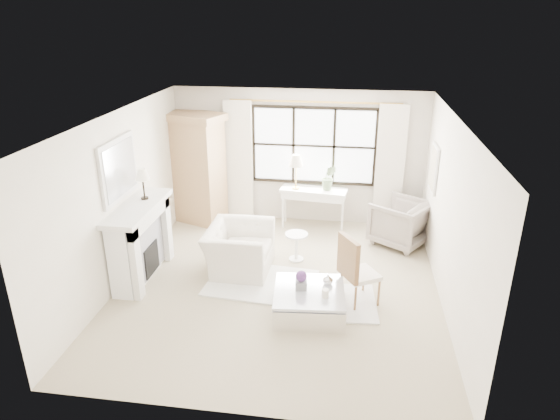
{
  "coord_description": "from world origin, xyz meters",
  "views": [
    {
      "loc": [
        1.02,
        -6.86,
        4.13
      ],
      "look_at": [
        -0.0,
        0.2,
        1.23
      ],
      "focal_mm": 32.0,
      "sensor_mm": 36.0,
      "label": 1
    }
  ],
  "objects_px": {
    "console_table": "(313,208)",
    "coffee_table": "(309,302)",
    "armoire": "(197,168)",
    "club_armchair": "(239,249)"
  },
  "relations": [
    {
      "from": "console_table",
      "to": "armoire",
      "type": "bearing_deg",
      "value": -172.66
    },
    {
      "from": "console_table",
      "to": "coffee_table",
      "type": "height_order",
      "value": "console_table"
    },
    {
      "from": "armoire",
      "to": "coffee_table",
      "type": "relative_size",
      "value": 2.07
    },
    {
      "from": "coffee_table",
      "to": "club_armchair",
      "type": "bearing_deg",
      "value": 133.38
    },
    {
      "from": "club_armchair",
      "to": "coffee_table",
      "type": "bearing_deg",
      "value": -130.82
    },
    {
      "from": "club_armchair",
      "to": "coffee_table",
      "type": "xyz_separation_m",
      "value": [
        1.28,
        -1.14,
        -0.2
      ]
    },
    {
      "from": "console_table",
      "to": "coffee_table",
      "type": "bearing_deg",
      "value": -79.52
    },
    {
      "from": "armoire",
      "to": "console_table",
      "type": "relative_size",
      "value": 1.67
    },
    {
      "from": "armoire",
      "to": "club_armchair",
      "type": "distance_m",
      "value": 2.45
    },
    {
      "from": "armoire",
      "to": "coffee_table",
      "type": "xyz_separation_m",
      "value": [
        2.55,
        -3.09,
        -0.96
      ]
    }
  ]
}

